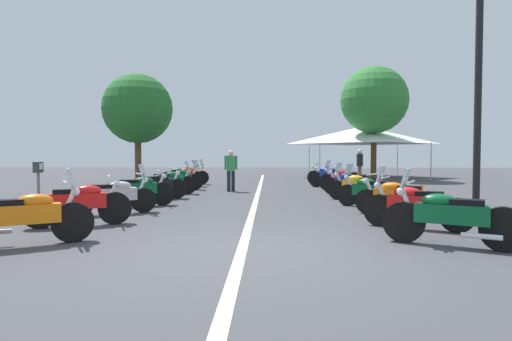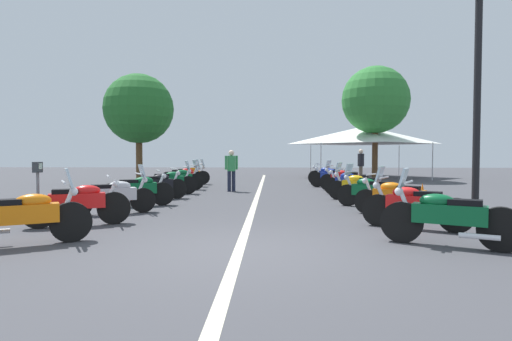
{
  "view_description": "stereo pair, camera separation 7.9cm",
  "coord_description": "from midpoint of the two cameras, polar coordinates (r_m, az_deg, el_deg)",
  "views": [
    {
      "loc": [
        -6.26,
        -0.41,
        1.45
      ],
      "look_at": [
        7.1,
        0.0,
        0.93
      ],
      "focal_mm": 29.7,
      "sensor_mm": 36.0,
      "label": 1
    },
    {
      "loc": [
        -6.26,
        -0.48,
        1.45
      ],
      "look_at": [
        7.1,
        0.0,
        0.93
      ],
      "focal_mm": 29.7,
      "sensor_mm": 36.0,
      "label": 2
    }
  ],
  "objects": [
    {
      "name": "street_lamp_twin_globe",
      "position": [
        9.92,
        27.94,
        13.36
      ],
      "size": [
        0.32,
        1.22,
        5.01
      ],
      "color": "black",
      "rests_on": "ground_plane"
    },
    {
      "name": "roadside_tree_1",
      "position": [
        25.08,
        15.88,
        9.1
      ],
      "size": [
        3.77,
        3.77,
        6.4
      ],
      "color": "brown",
      "rests_on": "ground_plane"
    },
    {
      "name": "motorcycle_left_row_0",
      "position": [
        7.6,
        -28.62,
        -5.43
      ],
      "size": [
        1.18,
        1.89,
        1.22
      ],
      "rotation": [
        0.0,
        0.0,
        -1.04
      ],
      "color": "black",
      "rests_on": "ground_plane"
    },
    {
      "name": "bystander_0",
      "position": [
        16.44,
        -3.2,
        0.42
      ],
      "size": [
        0.32,
        0.49,
        1.61
      ],
      "rotation": [
        0.0,
        0.0,
        0.41
      ],
      "color": "#1E2338",
      "rests_on": "ground_plane"
    },
    {
      "name": "parking_meter",
      "position": [
        9.8,
        -27.12,
        -1.25
      ],
      "size": [
        0.19,
        0.14,
        1.29
      ],
      "rotation": [
        0.0,
        0.0,
        -1.67
      ],
      "color": "slate",
      "rests_on": "ground_plane"
    },
    {
      "name": "motorcycle_right_row_5",
      "position": [
        15.19,
        12.88,
        -1.62
      ],
      "size": [
        1.37,
        1.84,
        0.99
      ],
      "rotation": [
        0.0,
        0.0,
        0.95
      ],
      "color": "black",
      "rests_on": "ground_plane"
    },
    {
      "name": "motorcycle_left_row_5",
      "position": [
        15.45,
        -11.52,
        -1.46
      ],
      "size": [
        1.03,
        1.99,
        1.22
      ],
      "rotation": [
        0.0,
        0.0,
        -1.16
      ],
      "color": "black",
      "rests_on": "ground_plane"
    },
    {
      "name": "lane_centre_stripe",
      "position": [
        14.2,
        0.27,
        -3.64
      ],
      "size": [
        30.31,
        0.16,
        0.01
      ],
      "primitive_type": "cube",
      "color": "beige",
      "rests_on": "ground_plane"
    },
    {
      "name": "roadside_tree_0",
      "position": [
        22.12,
        -15.42,
        7.99
      ],
      "size": [
        3.46,
        3.46,
        5.46
      ],
      "color": "brown",
      "rests_on": "ground_plane"
    },
    {
      "name": "motorcycle_right_row_6",
      "position": [
        16.93,
        11.97,
        -1.15
      ],
      "size": [
        1.16,
        1.91,
        1.22
      ],
      "rotation": [
        0.0,
        0.0,
        1.06
      ],
      "color": "black",
      "rests_on": "ground_plane"
    },
    {
      "name": "bystander_1",
      "position": [
        21.9,
        14.04,
        0.97
      ],
      "size": [
        0.49,
        0.32,
        1.71
      ],
      "rotation": [
        0.0,
        0.0,
        1.15
      ],
      "color": "brown",
      "rests_on": "ground_plane"
    },
    {
      "name": "motorcycle_right_row_2",
      "position": [
        10.43,
        18.8,
        -3.43
      ],
      "size": [
        1.27,
        1.87,
        0.98
      ],
      "rotation": [
        0.0,
        0.0,
        1.0
      ],
      "color": "black",
      "rests_on": "ground_plane"
    },
    {
      "name": "motorcycle_left_row_8",
      "position": [
        20.33,
        -8.89,
        -0.58
      ],
      "size": [
        0.97,
        1.95,
        1.22
      ],
      "rotation": [
        0.0,
        0.0,
        -1.18
      ],
      "color": "black",
      "rests_on": "ground_plane"
    },
    {
      "name": "motorcycle_left_row_1",
      "position": [
        9.23,
        -22.58,
        -4.07
      ],
      "size": [
        1.02,
        1.93,
        1.01
      ],
      "rotation": [
        0.0,
        0.0,
        -1.15
      ],
      "color": "black",
      "rests_on": "ground_plane"
    },
    {
      "name": "motorcycle_left_row_6",
      "position": [
        17.2,
        -10.28,
        -1.07
      ],
      "size": [
        1.13,
        1.98,
        1.22
      ],
      "rotation": [
        0.0,
        0.0,
        -1.1
      ],
      "color": "black",
      "rests_on": "ground_plane"
    },
    {
      "name": "traffic_cone_0",
      "position": [
        13.23,
        21.65,
        -2.97
      ],
      "size": [
        0.36,
        0.36,
        0.61
      ],
      "color": "orange",
      "rests_on": "ground_plane"
    },
    {
      "name": "motorcycle_right_row_8",
      "position": [
        20.31,
        9.94,
        -0.6
      ],
      "size": [
        1.07,
        1.97,
        1.01
      ],
      "rotation": [
        0.0,
        0.0,
        1.13
      ],
      "color": "black",
      "rests_on": "ground_plane"
    },
    {
      "name": "motorcycle_right_row_1",
      "position": [
        8.73,
        20.75,
        -4.38
      ],
      "size": [
        1.14,
        1.87,
        1.21
      ],
      "rotation": [
        0.0,
        0.0,
        1.06
      ],
      "color": "black",
      "rests_on": "ground_plane"
    },
    {
      "name": "event_tent",
      "position": [
        27.38,
        14.49,
        4.64
      ],
      "size": [
        6.81,
        6.81,
        3.2
      ],
      "color": "white",
      "rests_on": "ground_plane"
    },
    {
      "name": "motorcycle_left_row_7",
      "position": [
        18.86,
        -9.61,
        -0.78
      ],
      "size": [
        0.96,
        1.94,
        1.23
      ],
      "rotation": [
        0.0,
        0.0,
        -1.18
      ],
      "color": "black",
      "rests_on": "ground_plane"
    },
    {
      "name": "motorcycle_left_row_2",
      "position": [
        10.74,
        -18.46,
        -3.19
      ],
      "size": [
        1.18,
        1.88,
        1.2
      ],
      "rotation": [
        0.0,
        0.0,
        -1.05
      ],
      "color": "black",
      "rests_on": "ground_plane"
    },
    {
      "name": "motorcycle_right_row_3",
      "position": [
        11.85,
        15.4,
        -2.67
      ],
      "size": [
        1.27,
        1.72,
        1.19
      ],
      "rotation": [
        0.0,
        0.0,
        0.96
      ],
      "color": "black",
      "rests_on": "ground_plane"
    },
    {
      "name": "motorcycle_left_row_4",
      "position": [
        13.78,
        -13.13,
        -1.97
      ],
      "size": [
        1.25,
        1.79,
        1.01
      ],
      "rotation": [
        0.0,
        0.0,
        -0.99
      ],
      "color": "black",
      "rests_on": "ground_plane"
    },
    {
      "name": "motorcycle_right_row_4",
      "position": [
        13.5,
        14.01,
        -2.06
      ],
      "size": [
        1.21,
        1.92,
        1.2
      ],
      "rotation": [
        0.0,
        0.0,
        1.04
      ],
      "color": "black",
      "rests_on": "ground_plane"
    },
    {
      "name": "ground_plane",
      "position": [
        6.44,
        -1.97,
        -10.78
      ],
      "size": [
        80.0,
        80.0,
        0.0
      ],
      "primitive_type": "plane",
      "color": "#424247"
    },
    {
      "name": "motorcycle_left_row_3",
      "position": [
        12.17,
        -15.45,
        -2.52
      ],
      "size": [
        0.98,
        1.93,
        1.01
      ],
      "rotation": [
        0.0,
        0.0,
        -1.17
      ],
      "color": "black",
      "rests_on": "ground_plane"
    },
    {
      "name": "motorcycle_right_row_0",
      "position": [
        7.29,
        24.61,
        -5.65
      ],
      "size": [
        1.1,
        1.92,
        1.23
      ],
      "rotation": [
        0.0,
        0.0,
        1.1
      ],
      "color": "black",
      "rests_on": "ground_plane"
    },
    {
      "name": "motorcycle_right_row_7",
      "position": [
        18.58,
        10.5,
        -0.86
      ],
      "size": [
        1.09,
        2.01,
        1.01
      ],
      "rotation": [
        0.0,
        0.0,
        1.13
      ],
      "color": "black",
      "rests_on": "ground_plane"
    }
  ]
}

